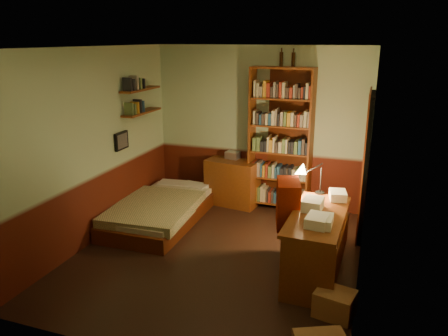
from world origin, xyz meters
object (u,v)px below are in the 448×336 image
(bed, at_px, (160,203))
(desk_lamp, at_px, (322,168))
(dresser, at_px, (232,183))
(mini_stereo, at_px, (233,155))
(bookshelf, at_px, (281,141))
(office_chair, at_px, (303,221))
(desk, at_px, (316,245))
(cardboard_box_b, at_px, (335,304))

(bed, height_order, desk_lamp, desk_lamp)
(dresser, bearing_deg, desk_lamp, -27.41)
(mini_stereo, xyz_separation_m, bookshelf, (0.81, -0.04, 0.32))
(bed, xyz_separation_m, dresser, (0.81, 1.04, 0.08))
(bed, bearing_deg, desk_lamp, -2.95)
(bookshelf, xyz_separation_m, office_chair, (0.66, -1.63, -0.61))
(desk, distance_m, office_chair, 0.40)
(bed, relative_size, dresser, 2.33)
(desk, relative_size, cardboard_box_b, 3.79)
(mini_stereo, bearing_deg, bookshelf, 6.52)
(bed, xyz_separation_m, bookshelf, (1.58, 1.13, 0.84))
(dresser, bearing_deg, office_chair, -38.63)
(dresser, relative_size, mini_stereo, 3.85)
(mini_stereo, bearing_deg, bed, -114.18)
(cardboard_box_b, bearing_deg, bed, 150.42)
(dresser, distance_m, office_chair, 2.11)
(bed, xyz_separation_m, mini_stereo, (0.77, 1.17, 0.53))
(bed, distance_m, mini_stereo, 1.50)
(office_chair, distance_m, cardboard_box_b, 1.24)
(bookshelf, bearing_deg, desk, -61.71)
(dresser, relative_size, desk_lamp, 1.27)
(bed, bearing_deg, bookshelf, 34.80)
(mini_stereo, xyz_separation_m, desk_lamp, (1.60, -1.26, 0.28))
(dresser, height_order, desk, desk)
(mini_stereo, relative_size, desk_lamp, 0.33)
(mini_stereo, relative_size, cardboard_box_b, 0.59)
(bookshelf, bearing_deg, office_chair, -63.76)
(bed, relative_size, desk, 1.40)
(desk_lamp, distance_m, office_chair, 0.72)
(mini_stereo, distance_m, office_chair, 2.24)
(bookshelf, xyz_separation_m, desk, (0.86, -1.94, -0.76))
(bookshelf, height_order, cardboard_box_b, bookshelf)
(bed, bearing_deg, office_chair, -13.33)
(dresser, distance_m, mini_stereo, 0.46)
(bed, distance_m, bookshelf, 2.12)
(desk, height_order, cardboard_box_b, desk)
(office_chair, bearing_deg, dresser, 118.27)
(desk, bearing_deg, office_chair, 125.77)
(bed, relative_size, mini_stereo, 8.96)
(bed, distance_m, dresser, 1.32)
(bed, bearing_deg, dresser, 51.46)
(bookshelf, relative_size, desk, 1.60)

